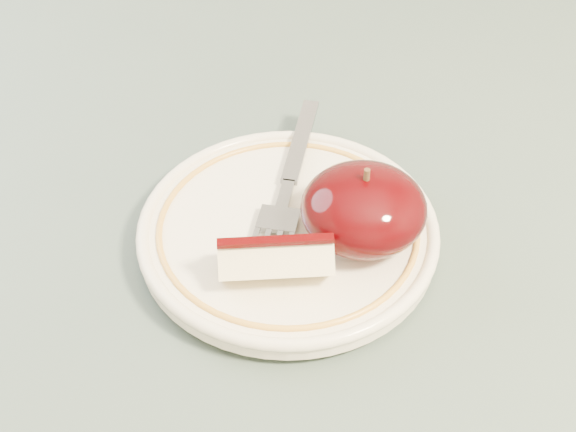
{
  "coord_description": "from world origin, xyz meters",
  "views": [
    {
      "loc": [
        0.03,
        -0.35,
        1.15
      ],
      "look_at": [
        0.02,
        0.03,
        0.78
      ],
      "focal_mm": 50.0,
      "sensor_mm": 36.0,
      "label": 1
    }
  ],
  "objects_px": {
    "apple_half": "(364,209)",
    "plate": "(288,231)",
    "table": "(258,357)",
    "fork": "(288,183)"
  },
  "relations": [
    {
      "from": "table",
      "to": "apple_half",
      "type": "bearing_deg",
      "value": 17.72
    },
    {
      "from": "apple_half",
      "to": "fork",
      "type": "relative_size",
      "value": 0.45
    },
    {
      "from": "table",
      "to": "apple_half",
      "type": "height_order",
      "value": "apple_half"
    },
    {
      "from": "apple_half",
      "to": "fork",
      "type": "bearing_deg",
      "value": 136.32
    },
    {
      "from": "table",
      "to": "fork",
      "type": "relative_size",
      "value": 4.9
    },
    {
      "from": "plate",
      "to": "apple_half",
      "type": "bearing_deg",
      "value": -10.15
    },
    {
      "from": "plate",
      "to": "fork",
      "type": "relative_size",
      "value": 1.12
    },
    {
      "from": "apple_half",
      "to": "plate",
      "type": "bearing_deg",
      "value": 169.85
    },
    {
      "from": "fork",
      "to": "apple_half",
      "type": "bearing_deg",
      "value": -123.43
    },
    {
      "from": "plate",
      "to": "table",
      "type": "bearing_deg",
      "value": -124.59
    }
  ]
}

